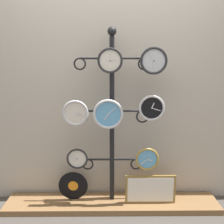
{
  "coord_description": "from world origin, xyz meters",
  "views": [
    {
      "loc": [
        -0.02,
        -2.12,
        1.54
      ],
      "look_at": [
        0.0,
        0.36,
        1.01
      ],
      "focal_mm": 42.0,
      "sensor_mm": 36.0,
      "label": 1
    }
  ],
  "objects": [
    {
      "name": "clock_bottom_right",
      "position": [
        0.35,
        0.33,
        0.53
      ],
      "size": [
        0.23,
        0.04,
        0.23
      ],
      "color": "#60A8DB"
    },
    {
      "name": "clock_middle_left",
      "position": [
        -0.35,
        0.3,
        1.01
      ],
      "size": [
        0.25,
        0.04,
        0.25
      ],
      "color": "silver"
    },
    {
      "name": "display_stand",
      "position": [
        0.0,
        0.41,
        0.71
      ],
      "size": [
        0.74,
        0.36,
        1.81
      ],
      "color": "black",
      "rests_on": "ground_plane"
    },
    {
      "name": "clock_top_right",
      "position": [
        0.38,
        0.31,
        1.5
      ],
      "size": [
        0.25,
        0.04,
        0.25
      ],
      "color": "silver"
    },
    {
      "name": "clock_top_center",
      "position": [
        -0.02,
        0.33,
        1.5
      ],
      "size": [
        0.24,
        0.04,
        0.24
      ],
      "color": "silver"
    },
    {
      "name": "picture_frame",
      "position": [
        0.39,
        0.31,
        0.21
      ],
      "size": [
        0.51,
        0.02,
        0.3
      ],
      "color": "olive",
      "rests_on": "low_shelf"
    },
    {
      "name": "low_shelf",
      "position": [
        0.0,
        0.35,
        0.03
      ],
      "size": [
        2.2,
        0.36,
        0.06
      ],
      "color": "brown",
      "rests_on": "ground_plane"
    },
    {
      "name": "clock_middle_center",
      "position": [
        -0.04,
        0.3,
        1.0
      ],
      "size": [
        0.29,
        0.04,
        0.29
      ],
      "color": "#60A8DB"
    },
    {
      "name": "shop_wall",
      "position": [
        0.0,
        0.57,
        1.4
      ],
      "size": [
        4.4,
        0.04,
        2.8
      ],
      "color": "#BCB2A3",
      "rests_on": "ground_plane"
    },
    {
      "name": "clock_bottom_left",
      "position": [
        -0.35,
        0.33,
        0.54
      ],
      "size": [
        0.21,
        0.04,
        0.21
      ],
      "color": "silver"
    },
    {
      "name": "clock_middle_right",
      "position": [
        0.38,
        0.31,
        1.06
      ],
      "size": [
        0.25,
        0.04,
        0.25
      ],
      "color": "black"
    },
    {
      "name": "vinyl_record",
      "position": [
        -0.41,
        0.39,
        0.21
      ],
      "size": [
        0.31,
        0.01,
        0.31
      ],
      "color": "black",
      "rests_on": "low_shelf"
    }
  ]
}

